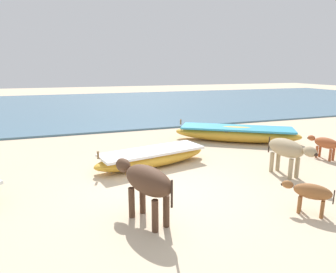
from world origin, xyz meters
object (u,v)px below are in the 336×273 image
object	(u,v)px
fishing_boat_3	(152,157)
calf_far_rust	(325,144)
fishing_boat_0	(236,133)
calf_near_brown	(310,192)
cow_second_adult_dun	(287,150)
cow_adult_dark	(146,182)

from	to	relation	value
fishing_boat_3	calf_far_rust	xyz separation A→B (m)	(5.15, -1.12, 0.23)
calf_far_rust	fishing_boat_0	bearing A→B (deg)	15.14
fishing_boat_0	calf_far_rust	xyz separation A→B (m)	(1.34, -2.80, 0.18)
fishing_boat_0	calf_near_brown	xyz separation A→B (m)	(-1.79, -5.38, 0.13)
calf_near_brown	cow_second_adult_dun	xyz separation A→B (m)	(1.02, 1.82, 0.26)
cow_adult_dark	calf_near_brown	world-z (taller)	cow_adult_dark
calf_near_brown	calf_far_rust	bearing A→B (deg)	-90.20
cow_adult_dark	calf_near_brown	size ratio (longest dim) A/B	1.92
fishing_boat_3	calf_far_rust	world-z (taller)	calf_far_rust
calf_near_brown	fishing_boat_0	bearing A→B (deg)	-58.15
fishing_boat_3	calf_far_rust	bearing A→B (deg)	155.27
calf_near_brown	calf_far_rust	size ratio (longest dim) A/B	0.79
cow_adult_dark	cow_second_adult_dun	world-z (taller)	cow_adult_dark
fishing_boat_3	cow_adult_dark	distance (m)	3.12
calf_far_rust	cow_second_adult_dun	world-z (taller)	cow_second_adult_dun
fishing_boat_0	cow_adult_dark	distance (m)	6.65
calf_near_brown	cow_second_adult_dun	distance (m)	2.10
fishing_boat_3	calf_near_brown	distance (m)	4.22
fishing_boat_0	calf_near_brown	distance (m)	5.68
cow_adult_dark	calf_near_brown	xyz separation A→B (m)	(2.99, -0.78, -0.32)
cow_adult_dark	calf_far_rust	distance (m)	6.38
cow_adult_dark	cow_second_adult_dun	bearing A→B (deg)	-98.49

